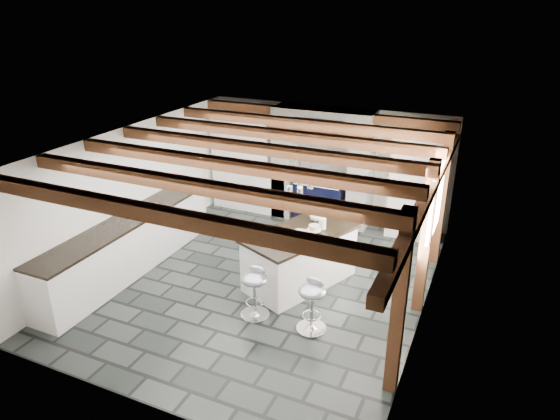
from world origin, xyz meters
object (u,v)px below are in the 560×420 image
at_px(bar_stool_near, 313,299).
at_px(bar_stool_far, 255,287).
at_px(kitchen_island, 300,257).
at_px(range_cooker, 321,198).

height_order(bar_stool_near, bar_stool_far, bar_stool_near).
xyz_separation_m(kitchen_island, bar_stool_far, (-0.24, -1.12, 0.02)).
relative_size(range_cooker, bar_stool_near, 1.27).
bearing_deg(bar_stool_near, bar_stool_far, -170.28).
distance_m(kitchen_island, bar_stool_far, 1.15).
bearing_deg(range_cooker, kitchen_island, -77.56).
relative_size(range_cooker, bar_stool_far, 1.29).
distance_m(kitchen_island, bar_stool_near, 1.26).
bearing_deg(bar_stool_near, kitchen_island, 127.79).
height_order(kitchen_island, bar_stool_far, kitchen_island).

